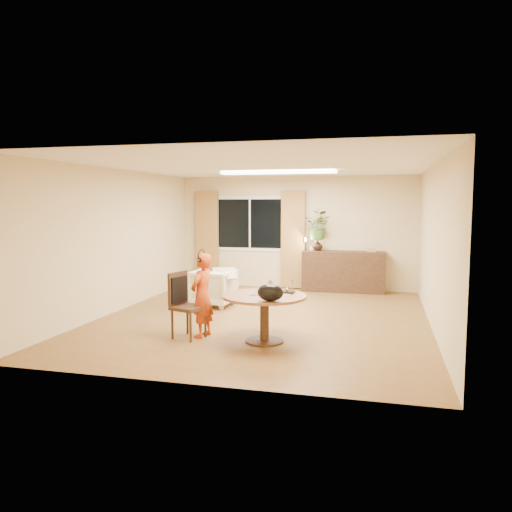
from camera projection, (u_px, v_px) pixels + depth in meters
The scene contains 24 objects.
floor at pixel (263, 319), 8.59m from camera, with size 6.50×6.50×0.00m, color brown.
ceiling at pixel (263, 166), 8.32m from camera, with size 6.50×6.50×0.00m, color white.
wall_back at pixel (296, 233), 11.59m from camera, with size 5.50×5.50×0.00m, color beige.
wall_left at pixel (117, 240), 9.13m from camera, with size 6.50×6.50×0.00m, color beige.
wall_right at pixel (435, 247), 7.78m from camera, with size 6.50×6.50×0.00m, color beige.
window at pixel (250, 224), 11.82m from camera, with size 1.70×0.03×1.30m.
curtain_left at pixel (207, 238), 12.04m from camera, with size 0.55×0.08×2.25m, color brown.
curtain_right at pixel (293, 240), 11.52m from camera, with size 0.55×0.08×2.25m, color brown.
ceiling_panel at pixel (278, 172), 9.48m from camera, with size 2.20×0.35×0.05m, color white.
dining_table at pixel (264, 305), 7.08m from camera, with size 1.20×1.20×0.68m.
dining_chair at pixel (189, 306), 7.30m from camera, with size 0.46×0.42×0.97m, color black, non-canonical shape.
child at pixel (202, 295), 7.36m from camera, with size 0.30×0.46×1.25m, color #B60E21.
laptop at pixel (261, 287), 7.08m from camera, with size 0.33×0.22×0.22m, color #B7B7BC, non-canonical shape.
tumbler at pixel (270, 287), 7.36m from camera, with size 0.08×0.08×0.12m, color white, non-canonical shape.
wine_glass at pixel (292, 287), 7.13m from camera, with size 0.07×0.07×0.20m, color white, non-canonical shape.
pot_lid at pixel (287, 291), 7.30m from camera, with size 0.24×0.24×0.04m, color white, non-canonical shape.
handbag at pixel (270, 293), 6.60m from camera, with size 0.35×0.21×0.24m, color black, non-canonical shape.
armchair at pixel (214, 288), 9.64m from camera, with size 0.75×0.78×0.71m, color #BCA895.
throw at pixel (224, 269), 9.52m from camera, with size 0.45×0.55×0.03m, color beige, non-canonical shape.
sideboard at pixel (344, 272), 11.16m from camera, with size 1.83×0.45×0.91m, color black.
vase at pixel (318, 245), 11.25m from camera, with size 0.24×0.24×0.25m, color black.
bouquet at pixel (319, 225), 11.20m from camera, with size 0.59×0.51×0.66m, color #2A6726.
book_stack at pixel (371, 250), 10.97m from camera, with size 0.19×0.14×0.08m, color #99714D, non-canonical shape.
desk_lamp at pixel (305, 243), 11.26m from camera, with size 0.14×0.14×0.33m, color black, non-canonical shape.
Camera 1 is at (1.96, -8.20, 1.97)m, focal length 35.00 mm.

